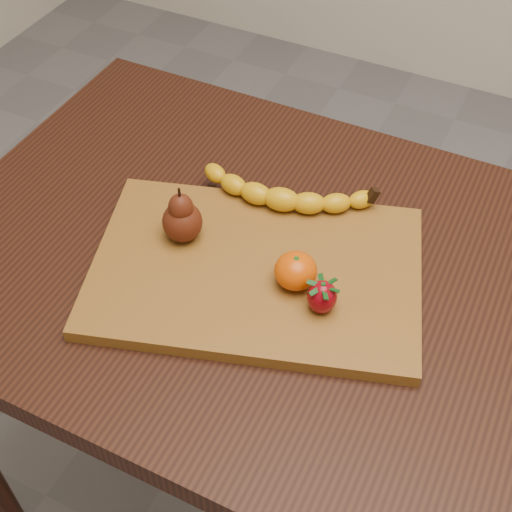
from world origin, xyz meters
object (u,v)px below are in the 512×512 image
at_px(cutting_board, 256,271).
at_px(pear, 181,214).
at_px(mandarin, 296,271).
at_px(table, 273,304).

distance_m(cutting_board, pear, 0.13).
relative_size(cutting_board, mandarin, 7.82).
bearing_deg(cutting_board, pear, 159.71).
bearing_deg(mandarin, pear, 176.44).
bearing_deg(pear, table, 13.16).
distance_m(table, cutting_board, 0.11).
height_order(pear, mandarin, pear).
bearing_deg(pear, cutting_board, -3.09).
height_order(table, pear, pear).
bearing_deg(table, cutting_board, -106.69).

